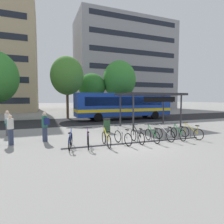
% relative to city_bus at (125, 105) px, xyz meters
% --- Properties ---
extents(ground, '(200.00, 200.00, 0.00)m').
position_rel_city_bus_xyz_m(ground, '(-4.93, -11.36, -1.78)').
color(ground, gray).
extents(bus_lane_asphalt, '(80.00, 7.20, 0.01)m').
position_rel_city_bus_xyz_m(bus_lane_asphalt, '(-4.93, -0.00, -1.77)').
color(bus_lane_asphalt, '#232326').
rests_on(bus_lane_asphalt, ground).
extents(city_bus, '(12.05, 2.67, 3.20)m').
position_rel_city_bus_xyz_m(city_bus, '(0.00, 0.00, 0.00)').
color(city_bus, '#14389E').
rests_on(city_bus, ground).
extents(bike_rack, '(8.63, 0.40, 0.70)m').
position_rel_city_bus_xyz_m(bike_rack, '(-4.40, -11.27, -1.68)').
color(bike_rack, '#47474C').
rests_on(bike_rack, ground).
extents(parked_bicycle_blue_0, '(0.61, 1.68, 0.99)m').
position_rel_city_bus_xyz_m(parked_bicycle_blue_0, '(-8.21, -11.05, -1.39)').
color(parked_bicycle_blue_0, black).
rests_on(parked_bicycle_blue_0, ground).
extents(parked_bicycle_purple_1, '(0.55, 1.70, 0.99)m').
position_rel_city_bus_xyz_m(parked_bicycle_purple_1, '(-7.31, -11.19, -1.39)').
color(parked_bicycle_purple_1, black).
rests_on(parked_bicycle_purple_1, ground).
extents(parked_bicycle_yellow_2, '(0.52, 1.72, 0.99)m').
position_rel_city_bus_xyz_m(parked_bicycle_yellow_2, '(-6.33, -11.32, -1.39)').
color(parked_bicycle_yellow_2, black).
rests_on(parked_bicycle_yellow_2, ground).
extents(parked_bicycle_silver_3, '(0.54, 1.70, 0.99)m').
position_rel_city_bus_xyz_m(parked_bicycle_silver_3, '(-5.31, -11.23, -1.39)').
color(parked_bicycle_silver_3, black).
rests_on(parked_bicycle_silver_3, ground).
extents(parked_bicycle_black_4, '(0.52, 1.72, 0.99)m').
position_rel_city_bus_xyz_m(parked_bicycle_black_4, '(-4.39, -11.25, -1.39)').
color(parked_bicycle_black_4, black).
rests_on(parked_bicycle_black_4, ground).
extents(parked_bicycle_green_5, '(0.52, 1.72, 0.99)m').
position_rel_city_bus_xyz_m(parked_bicycle_green_5, '(-3.46, -11.38, -1.39)').
color(parked_bicycle_green_5, black).
rests_on(parked_bicycle_green_5, ground).
extents(parked_bicycle_white_6, '(0.52, 1.72, 0.99)m').
position_rel_city_bus_xyz_m(parked_bicycle_white_6, '(-2.53, -11.32, -1.39)').
color(parked_bicycle_white_6, black).
rests_on(parked_bicycle_white_6, ground).
extents(parked_bicycle_green_7, '(0.52, 1.71, 0.99)m').
position_rel_city_bus_xyz_m(parked_bicycle_green_7, '(-1.57, -11.42, -1.39)').
color(parked_bicycle_green_7, black).
rests_on(parked_bicycle_green_7, ground).
extents(parked_bicycle_yellow_8, '(0.52, 1.71, 0.99)m').
position_rel_city_bus_xyz_m(parked_bicycle_yellow_8, '(-0.56, -11.48, -1.39)').
color(parked_bicycle_yellow_8, black).
rests_on(parked_bicycle_yellow_8, ground).
extents(transit_shelter, '(5.79, 3.43, 3.07)m').
position_rel_city_bus_xyz_m(transit_shelter, '(-0.27, -6.23, 1.09)').
color(transit_shelter, '#38383D').
rests_on(transit_shelter, ground).
extents(commuter_navy_pack_0, '(0.50, 0.60, 1.75)m').
position_rel_city_bus_xyz_m(commuter_navy_pack_0, '(-9.40, -8.97, -0.76)').
color(commuter_navy_pack_0, '#2D3851').
rests_on(commuter_navy_pack_0, ground).
extents(commuter_teal_pack_1, '(0.51, 0.60, 1.69)m').
position_rel_city_bus_xyz_m(commuter_teal_pack_1, '(-11.22, -9.15, -0.79)').
color(commuter_teal_pack_1, '#2D3851').
rests_on(commuter_teal_pack_1, ground).
extents(commuter_maroon_pack_2, '(0.38, 0.56, 1.75)m').
position_rel_city_bus_xyz_m(commuter_maroon_pack_2, '(-11.78, -6.23, -0.77)').
color(commuter_maroon_pack_2, '#565660').
rests_on(commuter_maroon_pack_2, ground).
extents(trash_bin, '(0.55, 0.55, 1.03)m').
position_rel_city_bus_xyz_m(trash_bin, '(-4.94, -7.47, -1.26)').
color(trash_bin, '#284C2D').
rests_on(trash_bin, ground).
extents(street_tree_1, '(4.17, 4.17, 7.92)m').
position_rel_city_bus_xyz_m(street_tree_1, '(-6.45, 3.54, 3.69)').
color(street_tree_1, brown).
rests_on(street_tree_1, ground).
extents(street_tree_2, '(5.06, 5.06, 8.39)m').
position_rel_city_bus_xyz_m(street_tree_2, '(1.72, 5.66, 3.69)').
color(street_tree_2, brown).
rests_on(street_tree_2, ground).
extents(street_tree_3, '(4.05, 4.05, 6.35)m').
position_rel_city_bus_xyz_m(street_tree_3, '(-2.41, 6.53, 2.58)').
color(street_tree_3, brown).
rests_on(street_tree_3, ground).
extents(building_right_wing, '(24.13, 11.69, 21.62)m').
position_rel_city_bus_xyz_m(building_right_wing, '(10.39, 22.51, 9.03)').
color(building_right_wing, gray).
rests_on(building_right_wing, ground).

